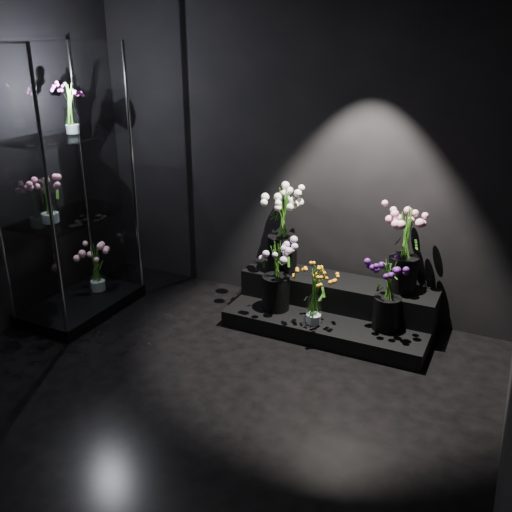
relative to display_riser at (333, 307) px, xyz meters
The scene contains 12 objects.
floor 1.74m from the display_riser, 107.58° to the right, with size 4.00×4.00×0.00m, color black.
wall_back 1.39m from the display_riser, 146.71° to the left, with size 4.00×4.00×0.00m, color black.
display_riser is the anchor object (origin of this frame).
display_case 2.53m from the display_riser, 160.84° to the right, with size 0.64×1.07×2.36m.
bouquet_orange_bells 0.41m from the display_riser, 101.10° to the right, with size 0.29×0.29×0.51m.
bouquet_lilac 0.63m from the display_riser, 155.80° to the right, with size 0.41×0.41×0.66m.
bouquet_purple 0.61m from the display_riser, 16.45° to the right, with size 0.39×0.39×0.60m.
bouquet_cream_roses 0.85m from the display_riser, behind, with size 0.41×0.41×0.77m.
bouquet_pink_roses 0.84m from the display_riser, 13.55° to the left, with size 0.35×0.35×0.72m.
bouquet_case_pink 2.60m from the display_riser, 156.31° to the right, with size 0.38×0.38×0.40m.
bouquet_case_magenta 2.81m from the display_riser, 163.89° to the right, with size 0.27×0.27×0.41m.
bouquet_case_base_pink 2.25m from the display_riser, 166.58° to the right, with size 0.42×0.42×0.47m.
Camera 1 is at (1.87, -2.69, 2.41)m, focal length 40.00 mm.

